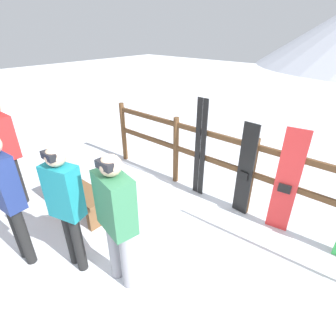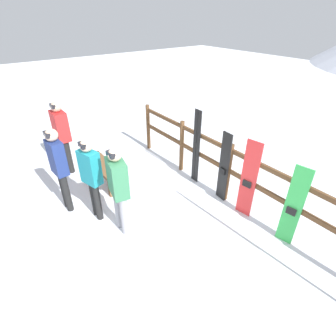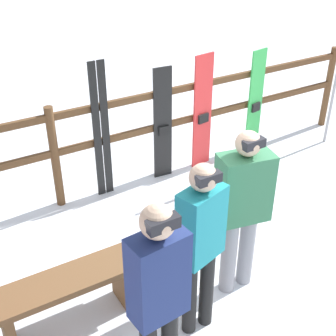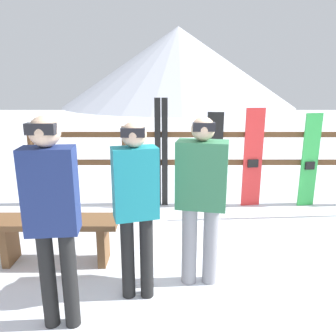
{
  "view_description": "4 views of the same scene",
  "coord_description": "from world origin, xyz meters",
  "px_view_note": "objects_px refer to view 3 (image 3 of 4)",
  "views": [
    {
      "loc": [
        1.27,
        -1.25,
        2.59
      ],
      "look_at": [
        -0.93,
        1.28,
        0.77
      ],
      "focal_mm": 28.0,
      "sensor_mm": 36.0,
      "label": 1
    },
    {
      "loc": [
        2.77,
        -1.43,
        3.36
      ],
      "look_at": [
        -0.54,
        1.02,
        0.85
      ],
      "focal_mm": 28.0,
      "sensor_mm": 36.0,
      "label": 2
    },
    {
      "loc": [
        -2.67,
        -2.49,
        3.19
      ],
      "look_at": [
        -0.57,
        1.05,
        0.75
      ],
      "focal_mm": 50.0,
      "sensor_mm": 36.0,
      "label": 3
    },
    {
      "loc": [
        -0.78,
        -2.84,
        1.89
      ],
      "look_at": [
        -0.77,
        1.18,
        0.82
      ],
      "focal_mm": 35.0,
      "sensor_mm": 36.0,
      "label": 4
    }
  ],
  "objects_px": {
    "person_plaid_green": "(242,204)",
    "snowboard_green": "(255,102)",
    "person_navy": "(159,293)",
    "snowboard_black_stripe": "(163,125)",
    "bench": "(66,291)",
    "person_teal": "(201,239)",
    "ski_pair_black": "(101,132)",
    "snowboard_red": "(203,113)"
  },
  "relations": [
    {
      "from": "person_plaid_green",
      "to": "snowboard_green",
      "type": "bearing_deg",
      "value": 47.64
    },
    {
      "from": "person_plaid_green",
      "to": "snowboard_green",
      "type": "height_order",
      "value": "person_plaid_green"
    },
    {
      "from": "person_navy",
      "to": "snowboard_black_stripe",
      "type": "bearing_deg",
      "value": 59.46
    },
    {
      "from": "person_navy",
      "to": "bench",
      "type": "bearing_deg",
      "value": 110.12
    },
    {
      "from": "snowboard_green",
      "to": "person_teal",
      "type": "bearing_deg",
      "value": -137.13
    },
    {
      "from": "snowboard_black_stripe",
      "to": "person_navy",
      "type": "bearing_deg",
      "value": -120.54
    },
    {
      "from": "ski_pair_black",
      "to": "snowboard_black_stripe",
      "type": "height_order",
      "value": "ski_pair_black"
    },
    {
      "from": "person_teal",
      "to": "snowboard_red",
      "type": "height_order",
      "value": "person_teal"
    },
    {
      "from": "bench",
      "to": "person_plaid_green",
      "type": "height_order",
      "value": "person_plaid_green"
    },
    {
      "from": "person_plaid_green",
      "to": "person_navy",
      "type": "height_order",
      "value": "person_navy"
    },
    {
      "from": "person_teal",
      "to": "snowboard_red",
      "type": "distance_m",
      "value": 2.76
    },
    {
      "from": "ski_pair_black",
      "to": "snowboard_red",
      "type": "height_order",
      "value": "ski_pair_black"
    },
    {
      "from": "snowboard_black_stripe",
      "to": "snowboard_green",
      "type": "xyz_separation_m",
      "value": [
        1.46,
        -0.0,
        -0.01
      ]
    },
    {
      "from": "bench",
      "to": "ski_pair_black",
      "type": "relative_size",
      "value": 0.8
    },
    {
      "from": "bench",
      "to": "person_teal",
      "type": "distance_m",
      "value": 1.22
    },
    {
      "from": "person_teal",
      "to": "snowboard_green",
      "type": "bearing_deg",
      "value": 42.87
    },
    {
      "from": "bench",
      "to": "snowboard_green",
      "type": "bearing_deg",
      "value": 26.68
    },
    {
      "from": "person_plaid_green",
      "to": "snowboard_black_stripe",
      "type": "bearing_deg",
      "value": 78.84
    },
    {
      "from": "person_plaid_green",
      "to": "snowboard_black_stripe",
      "type": "height_order",
      "value": "person_plaid_green"
    },
    {
      "from": "person_navy",
      "to": "snowboard_red",
      "type": "distance_m",
      "value": 3.4
    },
    {
      "from": "person_navy",
      "to": "person_teal",
      "type": "height_order",
      "value": "person_navy"
    },
    {
      "from": "person_plaid_green",
      "to": "snowboard_black_stripe",
      "type": "relative_size",
      "value": 1.1
    },
    {
      "from": "ski_pair_black",
      "to": "snowboard_green",
      "type": "height_order",
      "value": "ski_pair_black"
    },
    {
      "from": "person_navy",
      "to": "ski_pair_black",
      "type": "relative_size",
      "value": 1.0
    },
    {
      "from": "person_plaid_green",
      "to": "snowboard_red",
      "type": "bearing_deg",
      "value": 64.11
    },
    {
      "from": "bench",
      "to": "person_teal",
      "type": "xyz_separation_m",
      "value": [
        0.92,
        -0.58,
        0.57
      ]
    },
    {
      "from": "person_navy",
      "to": "snowboard_green",
      "type": "bearing_deg",
      "value": 41.13
    },
    {
      "from": "ski_pair_black",
      "to": "person_teal",
      "type": "bearing_deg",
      "value": -94.28
    },
    {
      "from": "person_teal",
      "to": "ski_pair_black",
      "type": "height_order",
      "value": "ski_pair_black"
    },
    {
      "from": "snowboard_green",
      "to": "ski_pair_black",
      "type": "bearing_deg",
      "value": 179.91
    },
    {
      "from": "snowboard_black_stripe",
      "to": "person_teal",
      "type": "bearing_deg",
      "value": -113.38
    },
    {
      "from": "person_plaid_green",
      "to": "person_navy",
      "type": "xyz_separation_m",
      "value": [
        -1.15,
        -0.59,
        0.07
      ]
    },
    {
      "from": "snowboard_red",
      "to": "bench",
      "type": "bearing_deg",
      "value": -145.84
    },
    {
      "from": "bench",
      "to": "snowboard_black_stripe",
      "type": "distance_m",
      "value": 2.56
    },
    {
      "from": "person_navy",
      "to": "snowboard_black_stripe",
      "type": "height_order",
      "value": "person_navy"
    },
    {
      "from": "snowboard_black_stripe",
      "to": "person_plaid_green",
      "type": "bearing_deg",
      "value": -101.16
    },
    {
      "from": "snowboard_red",
      "to": "ski_pair_black",
      "type": "bearing_deg",
      "value": 179.86
    },
    {
      "from": "person_plaid_green",
      "to": "snowboard_green",
      "type": "distance_m",
      "value": 2.77
    },
    {
      "from": "person_navy",
      "to": "person_teal",
      "type": "relative_size",
      "value": 1.05
    },
    {
      "from": "snowboard_black_stripe",
      "to": "snowboard_red",
      "type": "height_order",
      "value": "snowboard_red"
    },
    {
      "from": "bench",
      "to": "person_teal",
      "type": "height_order",
      "value": "person_teal"
    },
    {
      "from": "ski_pair_black",
      "to": "snowboard_red",
      "type": "xyz_separation_m",
      "value": [
        1.4,
        -0.0,
        -0.08
      ]
    }
  ]
}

